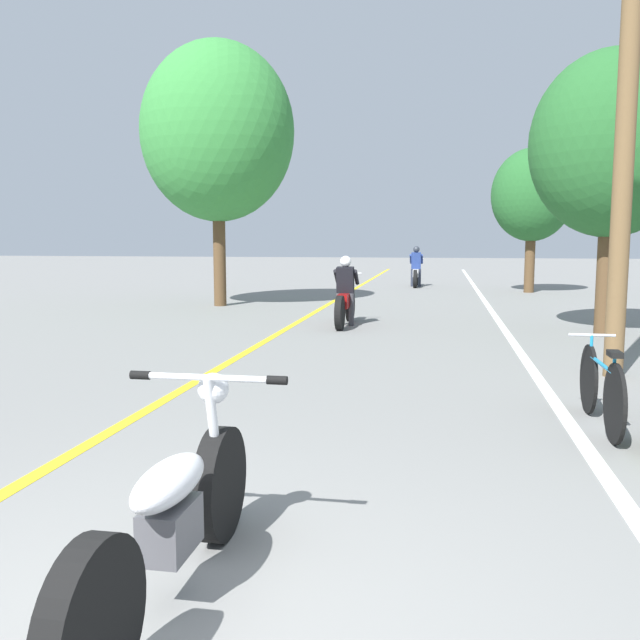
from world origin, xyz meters
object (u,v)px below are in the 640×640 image
at_px(utility_pole, 627,105).
at_px(roadside_tree_right_near, 612,145).
at_px(roadside_tree_right_far, 532,196).
at_px(motorcycle_rider_lead, 345,299).
at_px(bicycle_parked, 601,388).
at_px(roadside_tree_left, 217,133).
at_px(motorcycle_rider_far, 416,271).
at_px(motorcycle_foreground, 173,518).

bearing_deg(utility_pole, roadside_tree_right_near, 79.20).
bearing_deg(roadside_tree_right_far, motorcycle_rider_lead, -116.72).
distance_m(roadside_tree_right_near, bicycle_parked, 7.38).
distance_m(utility_pole, bicycle_parked, 3.96).
xyz_separation_m(roadside_tree_right_far, bicycle_parked, (-1.35, -16.30, -2.73)).
xyz_separation_m(roadside_tree_right_near, roadside_tree_right_far, (-0.13, 9.73, -0.29)).
relative_size(roadside_tree_left, motorcycle_rider_lead, 3.07).
bearing_deg(bicycle_parked, utility_pole, 74.29).
relative_size(utility_pole, roadside_tree_right_near, 1.29).
bearing_deg(roadside_tree_left, bicycle_parked, -55.44).
height_order(roadside_tree_left, motorcycle_rider_far, roadside_tree_left).
bearing_deg(motorcycle_foreground, roadside_tree_left, 107.58).
distance_m(roadside_tree_right_far, motorcycle_rider_lead, 10.79).
distance_m(motorcycle_rider_lead, motorcycle_rider_far, 11.51).
relative_size(roadside_tree_right_near, roadside_tree_left, 0.76).
height_order(roadside_tree_left, motorcycle_foreground, roadside_tree_left).
height_order(roadside_tree_right_near, roadside_tree_left, roadside_tree_left).
relative_size(utility_pole, roadside_tree_left, 0.98).
distance_m(roadside_tree_left, motorcycle_rider_lead, 6.39).
height_order(utility_pole, motorcycle_foreground, utility_pole).
xyz_separation_m(roadside_tree_left, motorcycle_rider_far, (4.76, 8.06, -3.86)).
relative_size(roadside_tree_right_far, motorcycle_foreground, 2.17).
bearing_deg(roadside_tree_right_far, roadside_tree_right_near, -89.24).
xyz_separation_m(utility_pole, bicycle_parked, (-0.70, -2.51, -2.98)).
distance_m(roadside_tree_right_far, motorcycle_foreground, 20.46).
xyz_separation_m(roadside_tree_right_near, motorcycle_rider_far, (-3.85, 11.84, -2.84)).
height_order(roadside_tree_right_near, motorcycle_rider_far, roadside_tree_right_near).
height_order(utility_pole, motorcycle_rider_lead, utility_pole).
bearing_deg(bicycle_parked, motorcycle_foreground, -127.27).
bearing_deg(bicycle_parked, roadside_tree_right_near, 77.30).
height_order(motorcycle_rider_lead, motorcycle_rider_far, motorcycle_rider_far).
relative_size(roadside_tree_right_near, roadside_tree_right_far, 1.10).
height_order(utility_pole, bicycle_parked, utility_pole).
height_order(utility_pole, motorcycle_rider_far, utility_pole).
height_order(roadside_tree_right_far, bicycle_parked, roadside_tree_right_far).
bearing_deg(motorcycle_foreground, bicycle_parked, 52.73).
bearing_deg(motorcycle_rider_far, bicycle_parked, -82.68).
bearing_deg(motorcycle_foreground, motorcycle_rider_far, 89.08).
relative_size(utility_pole, roadside_tree_right_far, 1.42).
height_order(motorcycle_foreground, motorcycle_rider_lead, motorcycle_rider_lead).
distance_m(roadside_tree_right_far, motorcycle_rider_far, 4.98).
distance_m(roadside_tree_right_near, motorcycle_foreground, 11.38).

